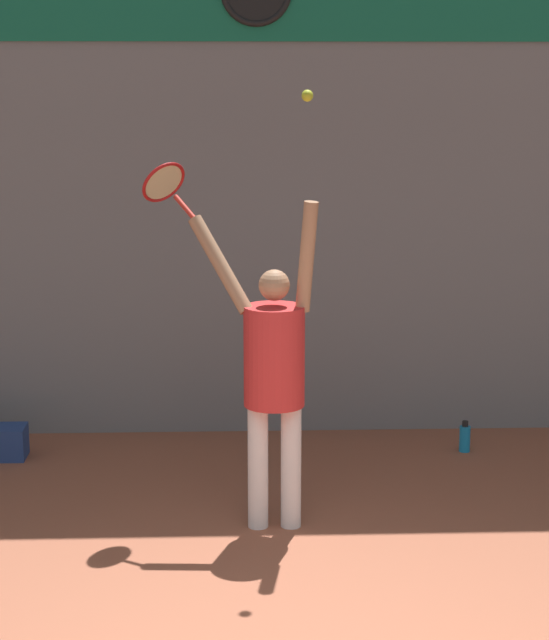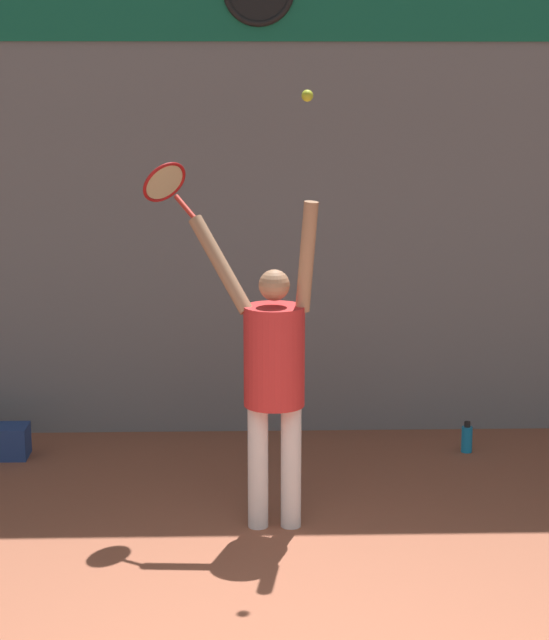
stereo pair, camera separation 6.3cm
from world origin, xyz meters
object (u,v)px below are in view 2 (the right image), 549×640
tennis_player (274,367)px  tennis_ball (307,96)px  tennis_racket (166,184)px  water_bottle (467,438)px

tennis_player → tennis_ball: size_ratio=29.84×
tennis_racket → tennis_ball: bearing=-30.8°
tennis_racket → tennis_ball: size_ratio=6.16×
water_bottle → tennis_ball: bearing=-131.8°
tennis_player → tennis_racket: tennis_racket is taller
tennis_racket → water_bottle: 3.16m
tennis_player → tennis_racket: 1.38m
tennis_racket → tennis_ball: tennis_ball is taller
tennis_ball → tennis_racket: bearing=149.2°
tennis_player → tennis_ball: tennis_ball is taller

